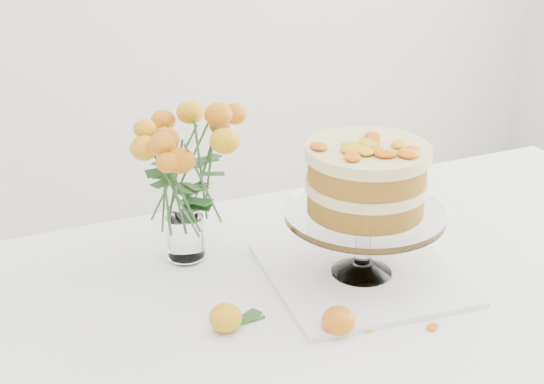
# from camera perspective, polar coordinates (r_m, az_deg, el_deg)

# --- Properties ---
(table) EXTENTS (1.43, 0.93, 0.76)m
(table) POSITION_cam_1_polar(r_m,az_deg,el_deg) (1.43, 9.17, -9.70)
(table) COLOR tan
(table) RESTS_ON ground
(napkin) EXTENTS (0.36, 0.36, 0.01)m
(napkin) POSITION_cam_1_polar(r_m,az_deg,el_deg) (1.40, 6.73, -6.16)
(napkin) COLOR white
(napkin) RESTS_ON table
(cake_stand) EXTENTS (0.28, 0.28, 0.25)m
(cake_stand) POSITION_cam_1_polar(r_m,az_deg,el_deg) (1.32, 7.10, 0.47)
(cake_stand) COLOR white
(cake_stand) RESTS_ON napkin
(rose_vase) EXTENTS (0.30, 0.30, 0.36)m
(rose_vase) POSITION_cam_1_polar(r_m,az_deg,el_deg) (1.37, -6.84, 2.66)
(rose_vase) COLOR white
(rose_vase) RESTS_ON table
(loose_rose_near) EXTENTS (0.10, 0.05, 0.05)m
(loose_rose_near) POSITION_cam_1_polar(r_m,az_deg,el_deg) (1.24, -3.50, -9.43)
(loose_rose_near) COLOR #FF9C16
(loose_rose_near) RESTS_ON table
(loose_rose_far) EXTENTS (0.10, 0.06, 0.05)m
(loose_rose_far) POSITION_cam_1_polar(r_m,az_deg,el_deg) (1.23, 5.06, -9.64)
(loose_rose_far) COLOR #C84D09
(loose_rose_far) RESTS_ON table
(stray_petal_a) EXTENTS (0.03, 0.02, 0.00)m
(stray_petal_a) POSITION_cam_1_polar(r_m,az_deg,el_deg) (1.26, 7.15, -10.13)
(stray_petal_a) COLOR #F6B00F
(stray_petal_a) RESTS_ON table
(stray_petal_b) EXTENTS (0.03, 0.02, 0.00)m
(stray_petal_b) POSITION_cam_1_polar(r_m,az_deg,el_deg) (1.28, 12.00, -9.91)
(stray_petal_b) COLOR #F6B00F
(stray_petal_b) RESTS_ON table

